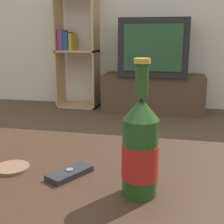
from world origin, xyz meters
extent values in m
cube|color=#332116|center=(0.00, 0.00, 0.47)|extent=(1.21, 0.70, 0.04)
cube|color=#4C3828|center=(-0.02, 2.75, 0.20)|extent=(1.08, 0.40, 0.40)
cube|color=black|center=(-0.02, 2.75, 0.70)|extent=(0.70, 0.49, 0.58)
cube|color=#234C2D|center=(-0.02, 2.50, 0.70)|extent=(0.58, 0.01, 0.46)
cube|color=tan|center=(-1.11, 2.81, 0.64)|extent=(0.02, 0.30, 1.29)
cube|color=tan|center=(-0.67, 2.81, 0.64)|extent=(0.02, 0.30, 1.29)
cube|color=tan|center=(-0.89, 2.81, 0.01)|extent=(0.46, 0.30, 0.02)
cube|color=tan|center=(-0.89, 2.81, 0.64)|extent=(0.46, 0.30, 0.02)
cube|color=#7F3875|center=(-1.06, 2.81, 0.77)|extent=(0.06, 0.21, 0.23)
cube|color=navy|center=(-1.00, 2.81, 0.75)|extent=(0.06, 0.21, 0.20)
cube|color=#B7932D|center=(-0.94, 2.81, 0.75)|extent=(0.03, 0.21, 0.19)
cylinder|color=#1E4219|center=(0.17, -0.03, 0.57)|extent=(0.07, 0.07, 0.16)
cylinder|color=maroon|center=(0.17, -0.03, 0.57)|extent=(0.08, 0.08, 0.07)
cone|color=#1E4219|center=(0.17, -0.03, 0.68)|extent=(0.07, 0.07, 0.04)
cylinder|color=#1E4219|center=(0.17, -0.03, 0.73)|extent=(0.03, 0.03, 0.07)
cylinder|color=#B79333|center=(0.17, -0.03, 0.77)|extent=(0.03, 0.03, 0.01)
cube|color=#232328|center=(0.00, 0.02, 0.50)|extent=(0.10, 0.12, 0.01)
cylinder|color=slate|center=(0.00, 0.02, 0.51)|extent=(0.02, 0.02, 0.00)
cylinder|color=brown|center=(-0.15, 0.03, 0.50)|extent=(0.09, 0.09, 0.01)
camera|label=1|loc=(0.24, -0.63, 0.82)|focal=50.00mm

